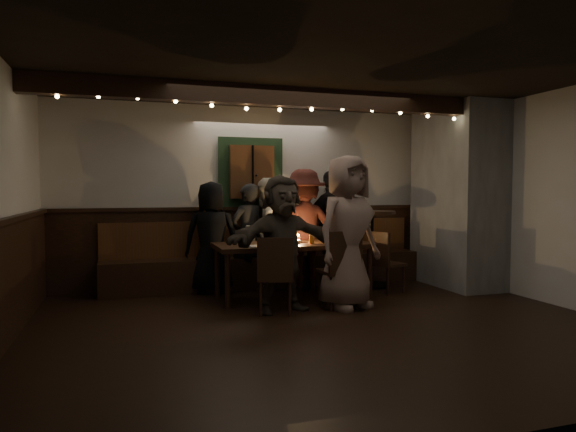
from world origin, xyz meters
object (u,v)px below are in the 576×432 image
object	(u,v)px
chair_end	(384,258)
person_a	(212,237)
person_c	(266,233)
person_e	(333,227)
chair_near_right	(342,265)
person_d	(304,229)
high_top	(371,239)
person_b	(248,237)
dining_table	(293,248)
chair_near_left	(275,271)
person_f	(282,243)
person_g	(347,232)

from	to	relation	value
chair_end	person_a	world-z (taller)	person_a
person_c	person_e	distance (m)	1.05
chair_near_right	person_d	distance (m)	1.41
high_top	person_e	bearing A→B (deg)	141.77
high_top	person_b	bearing A→B (deg)	169.05
dining_table	person_a	xyz separation A→B (m)	(-0.94, 0.64, 0.10)
chair_end	person_a	xyz separation A→B (m)	(-2.21, 0.72, 0.29)
chair_near_left	chair_near_right	distance (m)	0.83
chair_near_left	person_e	distance (m)	2.11
person_a	person_c	bearing A→B (deg)	-161.58
dining_table	person_d	xyz separation A→B (m)	(0.38, 0.62, 0.19)
chair_near_right	high_top	distance (m)	1.53
high_top	person_a	size ratio (longest dim) A/B	0.72
person_f	person_g	world-z (taller)	person_g
person_e	person_g	world-z (taller)	person_g
person_e	person_d	bearing A→B (deg)	9.10
person_d	person_g	size ratio (longest dim) A/B	0.94
person_b	person_d	xyz separation A→B (m)	(0.79, -0.14, 0.10)
high_top	person_b	world-z (taller)	person_b
person_b	person_c	xyz separation A→B (m)	(0.25, -0.04, 0.04)
chair_near_left	person_d	size ratio (longest dim) A/B	0.52
chair_near_left	person_e	xyz separation A→B (m)	(1.35, 1.58, 0.35)
dining_table	person_d	bearing A→B (deg)	58.90
dining_table	person_e	world-z (taller)	person_e
dining_table	chair_near_left	xyz separation A→B (m)	(-0.47, -0.80, -0.16)
chair_near_right	person_c	xyz separation A→B (m)	(-0.52, 1.46, 0.26)
high_top	person_g	bearing A→B (deg)	-127.78
high_top	person_f	size ratio (longest dim) A/B	0.69
chair_near_right	person_d	xyz separation A→B (m)	(0.02, 1.37, 0.33)
person_f	person_b	bearing A→B (deg)	82.88
person_d	person_g	world-z (taller)	person_g
chair_near_right	person_d	bearing A→B (deg)	89.23
chair_near_left	person_f	xyz separation A→B (m)	(0.13, 0.15, 0.29)
high_top	person_g	world-z (taller)	person_g
chair_near_right	person_e	distance (m)	1.64
dining_table	chair_near_right	xyz separation A→B (m)	(0.36, -0.74, -0.13)
chair_near_left	person_d	distance (m)	1.70
person_c	dining_table	bearing A→B (deg)	77.81
person_f	person_d	bearing A→B (deg)	50.57
person_c	person_d	distance (m)	0.55
chair_end	person_d	world-z (taller)	person_d
person_b	person_g	distance (m)	1.73
chair_near_left	chair_near_right	xyz separation A→B (m)	(0.83, 0.06, 0.03)
person_a	person_d	size ratio (longest dim) A/B	0.89
high_top	person_e	distance (m)	0.59
chair_near_left	high_top	xyz separation A→B (m)	(1.80, 1.23, 0.20)
dining_table	chair_near_right	world-z (taller)	chair_near_right
chair_near_left	person_e	bearing A→B (deg)	49.53
person_c	person_f	size ratio (longest dim) A/B	0.99
person_c	person_f	xyz separation A→B (m)	(-0.18, -1.37, 0.00)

